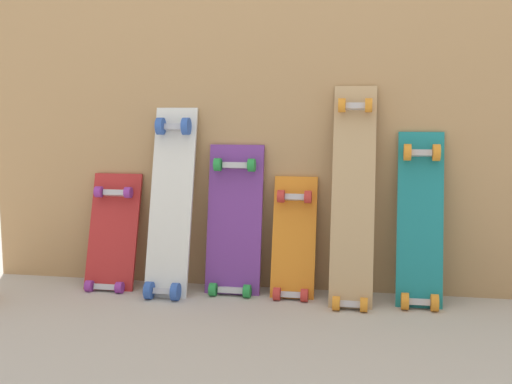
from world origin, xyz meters
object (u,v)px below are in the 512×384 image
at_px(skateboard_white, 170,208).
at_px(skateboard_teal, 420,227).
at_px(skateboard_red, 112,240).
at_px(skateboard_natural, 353,204).
at_px(skateboard_purple, 234,227).
at_px(skateboard_orange, 294,246).

relative_size(skateboard_white, skateboard_teal, 1.13).
xyz_separation_m(skateboard_red, skateboard_natural, (1.03, -0.03, 0.19)).
bearing_deg(skateboard_purple, skateboard_red, -177.66).
bearing_deg(skateboard_red, skateboard_natural, -1.73).
height_order(skateboard_orange, skateboard_natural, skateboard_natural).
relative_size(skateboard_orange, skateboard_teal, 0.76).
xyz_separation_m(skateboard_red, skateboard_purple, (0.54, 0.02, 0.07)).
relative_size(skateboard_natural, skateboard_teal, 1.25).
xyz_separation_m(skateboard_red, skateboard_orange, (0.79, 0.01, 0.00)).
bearing_deg(skateboard_orange, skateboard_white, -175.67).
bearing_deg(skateboard_natural, skateboard_red, 178.27).
height_order(skateboard_red, skateboard_orange, skateboard_orange).
height_order(skateboard_purple, skateboard_natural, skateboard_natural).
bearing_deg(skateboard_red, skateboard_purple, 2.34).
xyz_separation_m(skateboard_purple, skateboard_natural, (0.49, -0.05, 0.12)).
bearing_deg(skateboard_teal, skateboard_white, -178.68).
xyz_separation_m(skateboard_natural, skateboard_teal, (0.26, 0.03, -0.09)).
bearing_deg(skateboard_teal, skateboard_orange, 178.23).
xyz_separation_m(skateboard_purple, skateboard_orange, (0.25, -0.01, -0.07)).
distance_m(skateboard_white, skateboard_natural, 0.76).
bearing_deg(skateboard_natural, skateboard_purple, 173.87).
bearing_deg(skateboard_purple, skateboard_natural, -6.13).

